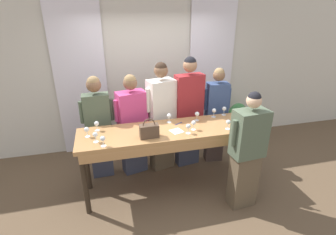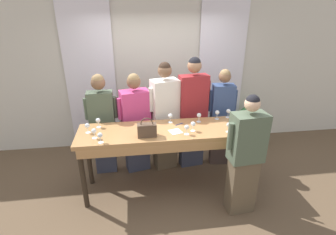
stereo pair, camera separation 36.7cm
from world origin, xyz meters
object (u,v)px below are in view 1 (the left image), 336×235
(guest_striped_shirt, at_px, (189,111))
(wine_glass_back_left, at_px, (224,109))
(guest_pink_top, at_px, (133,125))
(wine_bottle, at_px, (243,122))
(handbag, at_px, (149,131))
(wine_glass_center_right, at_px, (197,114))
(wine_glass_front_left, at_px, (169,116))
(potted_plant, at_px, (238,119))
(wine_glass_front_right, at_px, (214,111))
(guest_olive_jacket, at_px, (98,126))
(tasting_bar, at_px, (170,137))
(wine_glass_by_bottle, at_px, (243,114))
(wine_glass_back_right, at_px, (103,139))
(host_pouring, at_px, (247,152))
(wine_glass_front_mid, at_px, (194,123))
(guest_navy_coat, at_px, (216,115))
(wine_glass_center_mid, at_px, (87,130))
(guest_cream_sweater, at_px, (161,117))
(wine_glass_back_mid, at_px, (97,124))
(wine_glass_by_handbag, at_px, (95,135))
(wine_glass_center_left, at_px, (228,123))
(wine_glass_near_host, at_px, (188,127))

(guest_striped_shirt, bearing_deg, wine_glass_back_left, -31.18)
(guest_pink_top, bearing_deg, wine_bottle, -30.92)
(handbag, distance_m, guest_striped_shirt, 1.10)
(handbag, xyz_separation_m, wine_glass_center_right, (0.79, 0.36, 0.00))
(wine_glass_front_left, bearing_deg, potted_plant, 28.76)
(wine_glass_front_right, xyz_separation_m, guest_olive_jacket, (-1.75, 0.33, -0.21))
(tasting_bar, bearing_deg, wine_glass_center_right, 23.97)
(wine_glass_by_bottle, distance_m, guest_pink_top, 1.72)
(handbag, height_order, wine_glass_by_bottle, handbag)
(wine_glass_back_left, bearing_deg, wine_bottle, -88.87)
(wine_glass_back_right, xyz_separation_m, host_pouring, (1.80, -0.33, -0.26))
(wine_glass_front_mid, distance_m, guest_navy_coat, 0.97)
(wine_glass_center_mid, relative_size, potted_plant, 0.17)
(guest_cream_sweater, bearing_deg, host_pouring, -53.39)
(wine_glass_back_mid, bearing_deg, wine_glass_center_right, -0.39)
(wine_glass_back_mid, bearing_deg, wine_glass_by_handbag, -92.95)
(wine_glass_center_left, xyz_separation_m, guest_navy_coat, (0.17, 0.78, -0.22))
(potted_plant, bearing_deg, wine_glass_by_handbag, -154.91)
(guest_cream_sweater, bearing_deg, wine_glass_front_right, -23.53)
(wine_glass_front_left, distance_m, wine_glass_back_mid, 1.04)
(guest_cream_sweater, bearing_deg, handbag, -113.78)
(wine_glass_back_left, bearing_deg, wine_glass_near_host, -147.45)
(wine_glass_center_left, xyz_separation_m, wine_glass_back_left, (0.17, 0.48, -0.00))
(wine_glass_center_mid, bearing_deg, wine_glass_by_handbag, -58.41)
(wine_glass_center_right, height_order, wine_glass_by_bottle, same)
(wine_glass_center_right, height_order, wine_glass_back_mid, same)
(wine_glass_center_right, bearing_deg, wine_glass_front_left, 175.41)
(wine_glass_by_bottle, bearing_deg, wine_glass_by_handbag, -175.74)
(wine_glass_front_right, relative_size, wine_glass_center_mid, 1.00)
(wine_glass_back_mid, relative_size, potted_plant, 0.17)
(tasting_bar, xyz_separation_m, wine_glass_front_right, (0.78, 0.28, 0.21))
(wine_glass_back_right, relative_size, guest_pink_top, 0.08)
(wine_glass_back_right, distance_m, guest_olive_jacket, 0.88)
(wine_glass_back_left, relative_size, guest_navy_coat, 0.08)
(wine_glass_front_right, relative_size, guest_navy_coat, 0.08)
(wine_glass_front_mid, xyz_separation_m, wine_glass_back_left, (0.64, 0.39, -0.00))
(wine_glass_back_left, bearing_deg, wine_glass_center_left, -108.89)
(wine_glass_back_mid, relative_size, guest_cream_sweater, 0.08)
(guest_navy_coat, bearing_deg, handbag, -149.51)
(tasting_bar, xyz_separation_m, guest_striped_shirt, (0.48, 0.61, 0.10))
(guest_striped_shirt, relative_size, host_pouring, 1.13)
(wine_glass_front_right, height_order, wine_glass_back_mid, same)
(guest_cream_sweater, bearing_deg, wine_glass_back_mid, -158.94)
(wine_glass_center_right, height_order, wine_glass_back_left, same)
(guest_striped_shirt, bearing_deg, guest_pink_top, 180.00)
(wine_bottle, bearing_deg, wine_glass_back_mid, 166.49)
(guest_pink_top, xyz_separation_m, guest_striped_shirt, (0.93, 0.00, 0.14))
(guest_pink_top, bearing_deg, wine_glass_near_host, -49.09)
(wine_glass_back_left, bearing_deg, handbag, -160.21)
(tasting_bar, relative_size, wine_glass_center_left, 18.08)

